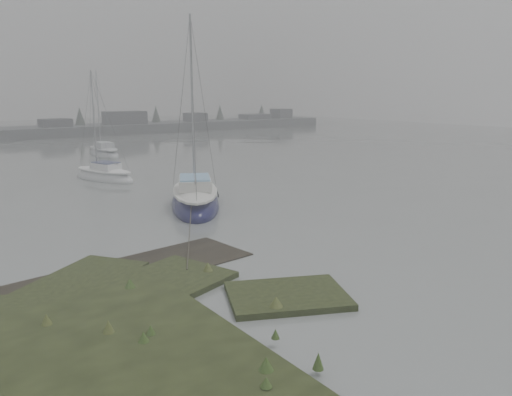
# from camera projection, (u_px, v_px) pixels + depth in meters

# --- Properties ---
(ground) EXTENTS (160.00, 160.00, 0.00)m
(ground) POSITION_uv_depth(u_px,v_px,m) (32.00, 172.00, 38.77)
(ground) COLOR gray
(ground) RESTS_ON ground
(far_shoreline) EXTENTS (60.00, 8.00, 4.15)m
(far_shoreline) POSITION_uv_depth(u_px,v_px,m) (164.00, 126.00, 79.28)
(far_shoreline) COLOR #4C4F51
(far_shoreline) RESTS_ON ground
(sailboat_main) EXTENTS (5.86, 8.01, 10.89)m
(sailboat_main) POSITION_uv_depth(u_px,v_px,m) (195.00, 200.00, 27.00)
(sailboat_main) COLOR #10103C
(sailboat_main) RESTS_ON ground
(sailboat_white) EXTENTS (3.61, 6.10, 8.18)m
(sailboat_white) POSITION_uv_depth(u_px,v_px,m) (104.00, 176.00, 35.33)
(sailboat_white) COLOR silver
(sailboat_white) RESTS_ON ground
(sailboat_far_b) EXTENTS (2.06, 6.18, 8.70)m
(sailboat_far_b) POSITION_uv_depth(u_px,v_px,m) (104.00, 153.00, 48.56)
(sailboat_far_b) COLOR silver
(sailboat_far_b) RESTS_ON ground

